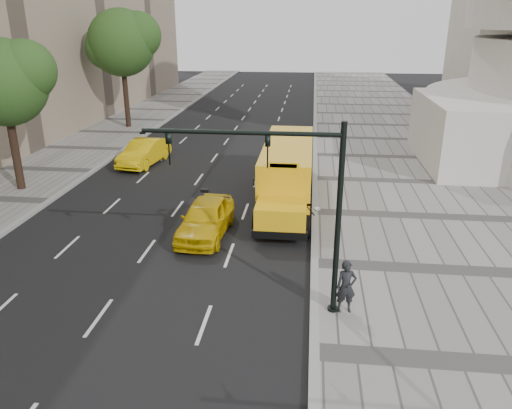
# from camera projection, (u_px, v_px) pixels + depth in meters

# --- Properties ---
(ground) EXTENTS (140.00, 140.00, 0.00)m
(ground) POSITION_uv_depth(u_px,v_px,m) (197.00, 209.00, 25.48)
(ground) COLOR black
(ground) RESTS_ON ground
(sidewalk_museum) EXTENTS (12.00, 140.00, 0.15)m
(sidewalk_museum) POSITION_uv_depth(u_px,v_px,m) (439.00, 218.00, 24.20)
(sidewalk_museum) COLOR gray
(sidewalk_museum) RESTS_ON ground
(curb_museum) EXTENTS (0.30, 140.00, 0.15)m
(curb_museum) POSITION_uv_depth(u_px,v_px,m) (315.00, 213.00, 24.83)
(curb_museum) COLOR gray
(curb_museum) RESTS_ON ground
(curb_far) EXTENTS (0.30, 140.00, 0.15)m
(curb_far) POSITION_uv_depth(u_px,v_px,m) (48.00, 202.00, 26.29)
(curb_far) COLOR gray
(curb_far) RESTS_ON ground
(tree_b) EXTENTS (5.15, 4.58, 8.30)m
(tree_b) POSITION_uv_depth(u_px,v_px,m) (5.00, 82.00, 26.12)
(tree_b) COLOR black
(tree_b) RESTS_ON ground
(tree_c) EXTENTS (6.27, 5.57, 10.03)m
(tree_c) POSITION_uv_depth(u_px,v_px,m) (122.00, 42.00, 41.85)
(tree_c) COLOR black
(tree_c) RESTS_ON ground
(school_bus) EXTENTS (2.96, 11.56, 3.19)m
(school_bus) POSITION_uv_depth(u_px,v_px,m) (288.00, 167.00, 26.37)
(school_bus) COLOR #EFB012
(school_bus) RESTS_ON ground
(taxi_near) EXTENTS (2.16, 4.90, 1.64)m
(taxi_near) POSITION_uv_depth(u_px,v_px,m) (206.00, 218.00, 22.18)
(taxi_near) COLOR #D3AA08
(taxi_near) RESTS_ON ground
(taxi_far) EXTENTS (2.42, 5.19, 1.64)m
(taxi_far) POSITION_uv_depth(u_px,v_px,m) (144.00, 152.00, 33.06)
(taxi_far) COLOR #D3AA08
(taxi_far) RESTS_ON ground
(pedestrian) EXTENTS (0.72, 0.54, 1.80)m
(pedestrian) POSITION_uv_depth(u_px,v_px,m) (346.00, 287.00, 16.06)
(pedestrian) COLOR black
(pedestrian) RESTS_ON sidewalk_museum
(traffic_signal) EXTENTS (6.18, 0.36, 6.40)m
(traffic_signal) POSITION_uv_depth(u_px,v_px,m) (293.00, 196.00, 15.19)
(traffic_signal) COLOR black
(traffic_signal) RESTS_ON ground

